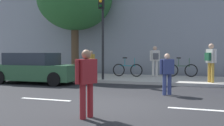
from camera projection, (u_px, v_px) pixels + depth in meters
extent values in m
plane|color=#232326|center=(116.00, 104.00, 8.01)|extent=(80.00, 80.00, 0.00)
cube|color=#B2ADA3|center=(158.00, 79.00, 14.60)|extent=(36.00, 4.00, 0.15)
cube|color=silver|center=(46.00, 99.00, 8.80)|extent=(1.80, 0.16, 0.01)
cube|color=silver|center=(202.00, 110.00, 7.21)|extent=(1.80, 0.16, 0.01)
cube|color=gray|center=(170.00, 14.00, 19.16)|extent=(36.00, 5.00, 8.50)
cylinder|color=black|center=(103.00, 45.00, 13.81)|extent=(0.12, 0.12, 3.53)
cube|color=black|center=(101.00, 1.00, 13.56)|extent=(0.24, 0.24, 0.75)
sphere|color=#F2A519|center=(100.00, 1.00, 13.43)|extent=(0.16, 0.16, 0.16)
sphere|color=#07330F|center=(100.00, 6.00, 13.44)|extent=(0.16, 0.16, 0.16)
cylinder|color=#4C3826|center=(75.00, 52.00, 17.47)|extent=(0.48, 0.48, 2.79)
cylinder|color=navy|center=(169.00, 84.00, 9.78)|extent=(0.14, 0.14, 0.75)
cylinder|color=navy|center=(164.00, 85.00, 9.68)|extent=(0.14, 0.14, 0.75)
cube|color=navy|center=(167.00, 67.00, 9.71)|extent=(0.48, 0.48, 0.53)
cylinder|color=navy|center=(173.00, 66.00, 9.83)|extent=(0.09, 0.09, 0.50)
cylinder|color=navy|center=(161.00, 67.00, 9.59)|extent=(0.09, 0.09, 0.50)
sphere|color=tan|center=(167.00, 56.00, 9.69)|extent=(0.20, 0.20, 0.20)
cylinder|color=maroon|center=(83.00, 102.00, 6.19)|extent=(0.14, 0.14, 0.80)
cylinder|color=maroon|center=(90.00, 100.00, 6.38)|extent=(0.14, 0.14, 0.80)
cube|color=maroon|center=(86.00, 71.00, 6.26)|extent=(0.38, 0.54, 0.56)
cylinder|color=maroon|center=(77.00, 72.00, 6.03)|extent=(0.09, 0.09, 0.54)
cylinder|color=maroon|center=(95.00, 71.00, 6.48)|extent=(0.09, 0.09, 0.54)
sphere|color=#8C664C|center=(86.00, 54.00, 6.24)|extent=(0.22, 0.22, 0.22)
cylinder|color=#B78C33|center=(92.00, 70.00, 15.26)|extent=(0.14, 0.14, 0.75)
cylinder|color=#B78C33|center=(90.00, 70.00, 15.42)|extent=(0.14, 0.14, 0.75)
cube|color=#B78C33|center=(91.00, 59.00, 15.32)|extent=(0.47, 0.43, 0.53)
cylinder|color=#B78C33|center=(94.00, 59.00, 15.12)|extent=(0.09, 0.09, 0.50)
cylinder|color=#B78C33|center=(89.00, 59.00, 15.52)|extent=(0.09, 0.09, 0.50)
sphere|color=tan|center=(91.00, 52.00, 15.30)|extent=(0.20, 0.20, 0.20)
cylinder|color=silver|center=(157.00, 69.00, 15.77)|extent=(0.14, 0.14, 0.88)
cylinder|color=silver|center=(153.00, 69.00, 15.75)|extent=(0.14, 0.14, 0.88)
cube|color=silver|center=(155.00, 56.00, 15.73)|extent=(0.48, 0.40, 0.62)
cylinder|color=silver|center=(159.00, 56.00, 15.76)|extent=(0.09, 0.09, 0.59)
cylinder|color=silver|center=(151.00, 56.00, 15.70)|extent=(0.09, 0.09, 0.59)
sphere|color=tan|center=(155.00, 48.00, 15.71)|extent=(0.24, 0.24, 0.24)
cube|color=#4C4C51|center=(156.00, 56.00, 15.55)|extent=(0.32, 0.27, 0.36)
cylinder|color=#B78C33|center=(209.00, 73.00, 12.52)|extent=(0.14, 0.14, 0.89)
cylinder|color=#B78C33|center=(213.00, 73.00, 12.31)|extent=(0.14, 0.14, 0.89)
cube|color=silver|center=(211.00, 56.00, 12.39)|extent=(0.46, 0.49, 0.63)
cylinder|color=silver|center=(207.00, 56.00, 12.63)|extent=(0.09, 0.09, 0.60)
cylinder|color=silver|center=(215.00, 56.00, 12.14)|extent=(0.09, 0.09, 0.60)
sphere|color=tan|center=(211.00, 46.00, 12.37)|extent=(0.24, 0.24, 0.24)
cube|color=#1E5938|center=(208.00, 57.00, 12.32)|extent=(0.30, 0.32, 0.36)
torus|color=black|center=(119.00, 70.00, 15.76)|extent=(0.72, 0.07, 0.72)
torus|color=black|center=(136.00, 70.00, 15.39)|extent=(0.72, 0.07, 0.72)
cylinder|color=teal|center=(127.00, 66.00, 15.56)|extent=(0.95, 0.06, 0.04)
cylinder|color=teal|center=(125.00, 62.00, 15.61)|extent=(0.04, 0.04, 0.45)
cylinder|color=teal|center=(135.00, 62.00, 15.41)|extent=(0.04, 0.04, 0.50)
cube|color=black|center=(125.00, 58.00, 15.60)|extent=(0.24, 0.10, 0.06)
torus|color=black|center=(172.00, 70.00, 15.48)|extent=(0.72, 0.14, 0.72)
torus|color=black|center=(191.00, 71.00, 15.25)|extent=(0.72, 0.14, 0.72)
cylinder|color=#2D5938|center=(181.00, 66.00, 15.36)|extent=(0.94, 0.15, 0.04)
cylinder|color=#2D5938|center=(179.00, 62.00, 15.39)|extent=(0.04, 0.04, 0.45)
cylinder|color=#2D5938|center=(189.00, 62.00, 15.26)|extent=(0.04, 0.04, 0.50)
cube|color=black|center=(179.00, 58.00, 15.38)|extent=(0.25, 0.13, 0.06)
cube|color=#2D5938|center=(36.00, 72.00, 13.43)|extent=(4.27, 1.84, 0.74)
cube|color=#262D38|center=(32.00, 59.00, 13.47)|extent=(2.41, 1.61, 0.58)
cylinder|color=black|center=(0.00, 77.00, 13.12)|extent=(0.65, 0.24, 0.64)
cylinder|color=black|center=(21.00, 75.00, 14.66)|extent=(0.65, 0.24, 0.64)
cylinder|color=black|center=(54.00, 79.00, 12.22)|extent=(0.65, 0.24, 0.64)
cylinder|color=black|center=(71.00, 76.00, 13.76)|extent=(0.65, 0.24, 0.64)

